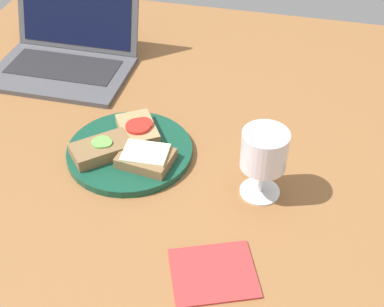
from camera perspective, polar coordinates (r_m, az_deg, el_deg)
wooden_table at (r=106.75cm, az=-0.61°, el=-1.65°), size 140.00×140.00×3.00cm
plate at (r=107.74cm, az=-6.72°, el=0.09°), size 25.19×25.19×1.53cm
sandwich_with_cheese at (r=103.17cm, az=-4.96°, el=-0.40°), size 11.06×8.97×2.74cm
sandwich_with_tomato at (r=110.13cm, az=-5.79°, el=2.61°), size 11.36×12.33×2.93cm
sandwich_with_cucumber at (r=106.15cm, az=-9.61°, el=0.50°), size 12.88×12.50×2.86cm
wine_glass at (r=94.19cm, az=7.70°, el=0.05°), size 8.32×8.32×13.88cm
laptop at (r=137.57cm, az=-13.21°, el=10.67°), size 32.71×27.48×18.57cm
napkin at (r=87.44cm, az=2.29°, el=-12.61°), size 16.71×15.57×0.40cm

